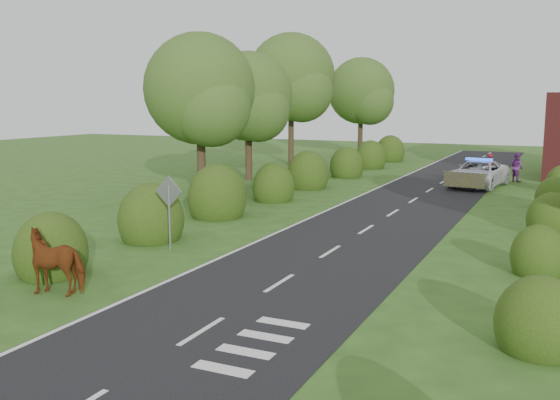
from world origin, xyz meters
The scene contains 14 objects.
ground centered at (0.00, 0.00, 0.00)m, with size 120.00×120.00×0.00m, color #32511E.
road centered at (0.00, 15.00, 0.01)m, with size 6.00×70.00×0.02m, color black.
road_markings centered at (-1.60, 12.93, 0.03)m, with size 4.96×70.00×0.01m.
hedgerow_left centered at (-6.51, 11.69, 0.75)m, with size 2.75×50.41×3.00m.
hedgerow_right centered at (6.60, 11.21, 0.55)m, with size 2.10×45.78×2.10m.
tree_left_a centered at (-9.75, 11.86, 5.34)m, with size 5.74×5.60×8.38m.
tree_left_b centered at (-11.25, 19.86, 5.04)m, with size 5.74×5.60×8.07m.
tree_left_c centered at (-12.70, 29.83, 6.53)m, with size 6.97×6.80×10.22m.
tree_left_d centered at (-10.23, 39.85, 5.64)m, with size 6.15×6.00×8.89m.
road_sign centered at (-5.00, 2.00, 1.65)m, with size 1.06×0.08×2.53m.
cow centered at (-4.97, -3.08, 0.71)m, with size 1.06×2.00×1.42m, color #5F270E.
police_van centered at (2.23, 22.81, 0.76)m, with size 3.30×5.83×1.67m.
pedestrian_red centered at (2.38, 26.81, 0.83)m, with size 0.60×0.40×1.65m, color maroon.
pedestrian_purple centered at (4.08, 26.23, 0.89)m, with size 0.87×0.68×1.79m, color #6B2778.
Camera 1 is at (7.01, -15.01, 4.97)m, focal length 40.00 mm.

